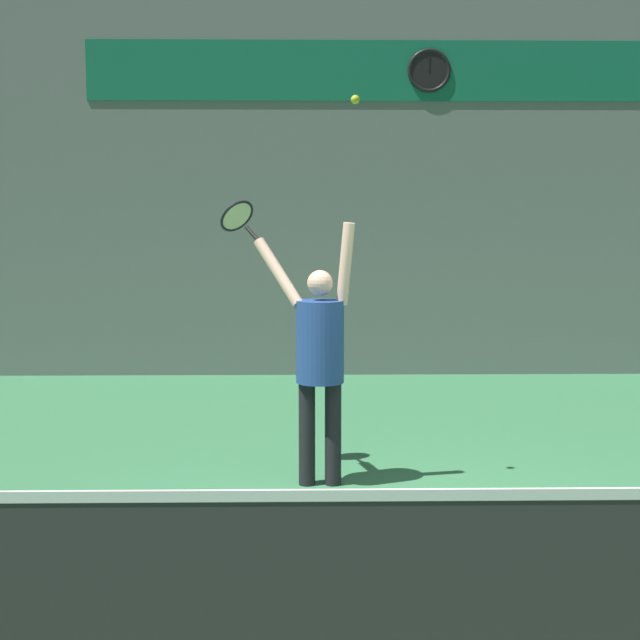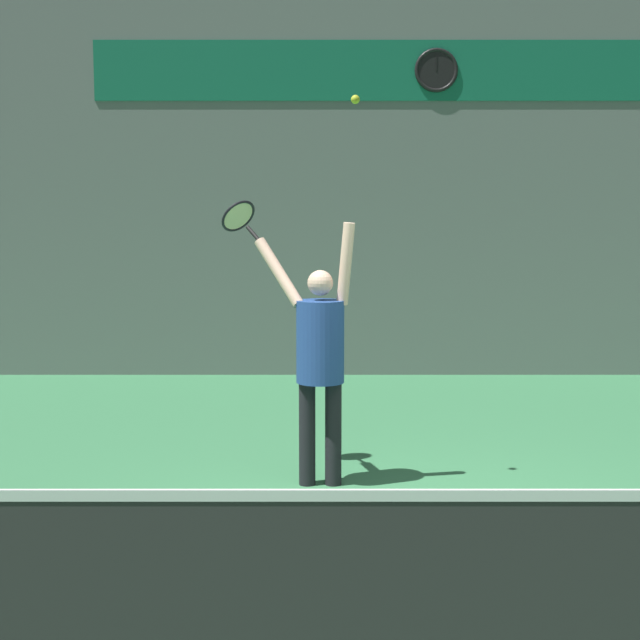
{
  "view_description": "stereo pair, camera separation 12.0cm",
  "coord_description": "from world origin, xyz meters",
  "px_view_note": "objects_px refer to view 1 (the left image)",
  "views": [
    {
      "loc": [
        -0.82,
        -5.42,
        2.11
      ],
      "look_at": [
        -0.7,
        1.43,
        1.31
      ],
      "focal_mm": 50.0,
      "sensor_mm": 36.0,
      "label": 1
    },
    {
      "loc": [
        -0.7,
        -5.42,
        2.11
      ],
      "look_at": [
        -0.7,
        1.43,
        1.31
      ],
      "focal_mm": 50.0,
      "sensor_mm": 36.0,
      "label": 2
    }
  ],
  "objects_px": {
    "tennis_racket": "(238,217)",
    "tennis_ball": "(355,100)",
    "tennis_player": "(319,352)",
    "scoreboard_clock": "(429,70)"
  },
  "relations": [
    {
      "from": "scoreboard_clock",
      "to": "tennis_racket",
      "type": "bearing_deg",
      "value": -115.87
    },
    {
      "from": "tennis_racket",
      "to": "scoreboard_clock",
      "type": "bearing_deg",
      "value": 64.13
    },
    {
      "from": "tennis_player",
      "to": "tennis_racket",
      "type": "height_order",
      "value": "tennis_racket"
    },
    {
      "from": "tennis_player",
      "to": "tennis_racket",
      "type": "relative_size",
      "value": 5.35
    },
    {
      "from": "scoreboard_clock",
      "to": "tennis_ball",
      "type": "relative_size",
      "value": 8.41
    },
    {
      "from": "scoreboard_clock",
      "to": "tennis_ball",
      "type": "distance_m",
      "value": 5.22
    },
    {
      "from": "tennis_racket",
      "to": "tennis_ball",
      "type": "height_order",
      "value": "tennis_ball"
    },
    {
      "from": "scoreboard_clock",
      "to": "tennis_player",
      "type": "distance_m",
      "value": 5.87
    },
    {
      "from": "tennis_racket",
      "to": "tennis_ball",
      "type": "distance_m",
      "value": 1.37
    },
    {
      "from": "tennis_player",
      "to": "tennis_ball",
      "type": "xyz_separation_m",
      "value": [
        0.27,
        -0.1,
        1.91
      ]
    }
  ]
}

